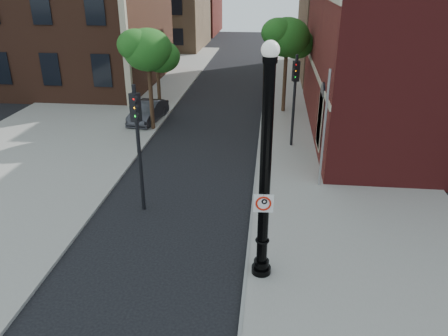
# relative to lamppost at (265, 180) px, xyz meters

# --- Properties ---
(ground) EXTENTS (120.00, 120.00, 0.00)m
(ground) POSITION_rel_lamppost_xyz_m (-2.51, 0.39, -3.24)
(ground) COLOR black
(ground) RESTS_ON ground
(sidewalk_right) EXTENTS (8.00, 60.00, 0.12)m
(sidewalk_right) POSITION_rel_lamppost_xyz_m (3.49, 10.39, -3.18)
(sidewalk_right) COLOR gray
(sidewalk_right) RESTS_ON ground
(sidewalk_left) EXTENTS (10.00, 50.00, 0.12)m
(sidewalk_left) POSITION_rel_lamppost_xyz_m (-11.51, 18.39, -3.18)
(sidewalk_left) COLOR gray
(sidewalk_left) RESTS_ON ground
(curb_edge) EXTENTS (0.10, 60.00, 0.14)m
(curb_edge) POSITION_rel_lamppost_xyz_m (-0.46, 10.39, -3.17)
(curb_edge) COLOR gray
(curb_edge) RESTS_ON ground
(lamppost) EXTENTS (0.59, 0.59, 7.01)m
(lamppost) POSITION_rel_lamppost_xyz_m (0.00, 0.00, 0.00)
(lamppost) COLOR black
(lamppost) RESTS_ON ground
(no_parking_sign) EXTENTS (0.56, 0.08, 0.56)m
(no_parking_sign) POSITION_rel_lamppost_xyz_m (-0.01, -0.18, -0.62)
(no_parking_sign) COLOR white
(no_parking_sign) RESTS_ON ground
(parked_car) EXTENTS (1.79, 4.02, 1.28)m
(parked_car) POSITION_rel_lamppost_xyz_m (-7.45, 14.40, -2.60)
(parked_car) COLOR #2D2D32
(parked_car) RESTS_ON ground
(traffic_signal_left) EXTENTS (0.40, 0.44, 4.95)m
(traffic_signal_left) POSITION_rel_lamppost_xyz_m (-4.71, 3.63, 0.10)
(traffic_signal_left) COLOR black
(traffic_signal_left) RESTS_ON ground
(traffic_signal_right) EXTENTS (0.38, 0.43, 4.85)m
(traffic_signal_right) POSITION_rel_lamppost_xyz_m (1.24, 11.00, 0.03)
(traffic_signal_right) COLOR black
(traffic_signal_right) RESTS_ON ground
(utility_pole) EXTENTS (0.10, 0.10, 5.11)m
(utility_pole) POSITION_rel_lamppost_xyz_m (2.29, 6.33, -0.68)
(utility_pole) COLOR #999999
(utility_pole) RESTS_ON ground
(street_tree_a) EXTENTS (3.22, 2.91, 5.80)m
(street_tree_a) POSITION_rel_lamppost_xyz_m (-6.73, 12.94, 1.34)
(street_tree_a) COLOR #322114
(street_tree_a) RESTS_ON ground
(street_tree_b) EXTENTS (2.37, 2.14, 4.27)m
(street_tree_b) POSITION_rel_lamppost_xyz_m (-7.59, 17.97, 0.13)
(street_tree_b) COLOR #322114
(street_tree_b) RESTS_ON ground
(street_tree_c) EXTENTS (3.36, 3.03, 6.05)m
(street_tree_c) POSITION_rel_lamppost_xyz_m (0.94, 17.37, 1.54)
(street_tree_c) COLOR #322114
(street_tree_c) RESTS_ON ground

